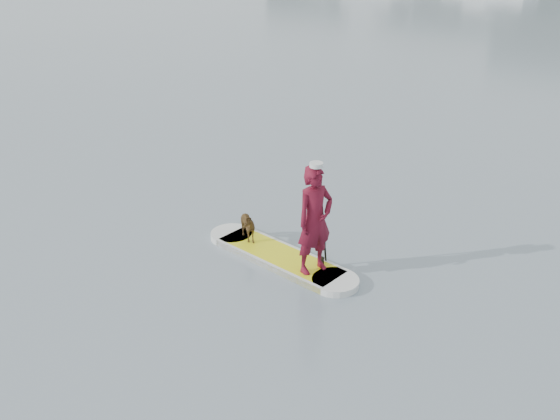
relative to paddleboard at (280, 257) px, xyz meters
The scene contains 6 objects.
ground 3.18m from the paddleboard, 116.17° to the left, with size 140.00×140.00×0.00m, color slate.
paddleboard is the anchor object (origin of this frame).
paddler 1.27m from the paddleboard, ahead, with size 0.69×0.45×1.89m, color maroon.
white_cap 2.13m from the paddleboard, ahead, with size 0.22×0.22×0.07m, color silver.
dog 0.94m from the paddleboard, behind, with size 0.31×0.68×0.58m, color brown.
paddle 1.08m from the paddleboard, 16.18° to the left, with size 0.10×0.30×2.00m.
Camera 1 is at (7.64, -10.30, 5.66)m, focal length 40.00 mm.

